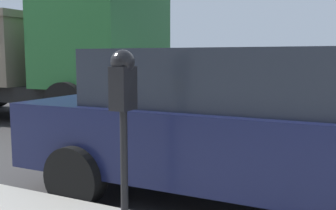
{
  "coord_description": "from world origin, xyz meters",
  "views": [
    {
      "loc": [
        -5.1,
        -1.69,
        1.52
      ],
      "look_at": [
        -2.14,
        -0.23,
        1.11
      ],
      "focal_mm": 42.0,
      "sensor_mm": 36.0,
      "label": 1
    }
  ],
  "objects": [
    {
      "name": "ground_plane",
      "position": [
        0.0,
        0.0,
        0.0
      ],
      "size": [
        220.0,
        220.0,
        0.0
      ],
      "primitive_type": "plane",
      "color": "#3D3A3A"
    },
    {
      "name": "parking_meter",
      "position": [
        -2.52,
        -0.03,
        1.23
      ],
      "size": [
        0.21,
        0.19,
        1.43
      ],
      "color": "black",
      "rests_on": "sidewalk"
    },
    {
      "name": "car_navy",
      "position": [
        -1.11,
        -0.53,
        0.83
      ],
      "size": [
        2.16,
        4.58,
        1.6
      ],
      "rotation": [
        0.0,
        0.0,
        3.14
      ],
      "color": "#14193D",
      "rests_on": "ground_plane"
    },
    {
      "name": "dump_truck",
      "position": [
        2.06,
        5.84,
        1.54
      ],
      "size": [
        2.89,
        7.03,
        2.87
      ],
      "rotation": [
        0.0,
        0.0,
        3.16
      ],
      "color": "black",
      "rests_on": "ground_plane"
    }
  ]
}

